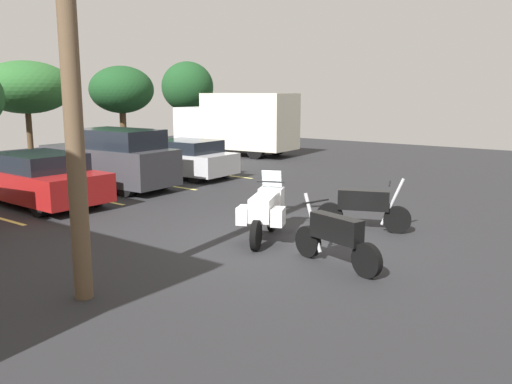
{
  "coord_description": "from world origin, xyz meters",
  "views": [
    {
      "loc": [
        -9.21,
        -6.38,
        3.12
      ],
      "look_at": [
        0.86,
        1.33,
        0.74
      ],
      "focal_mm": 37.63,
      "sensor_mm": 36.0,
      "label": 1
    }
  ],
  "objects_px": {
    "motorcycle_touring": "(266,209)",
    "utility_pole": "(69,51)",
    "motorcycle_third": "(335,237)",
    "motorcycle_second": "(364,207)",
    "car_charcoal": "(111,159)",
    "car_silver": "(181,159)",
    "car_red": "(36,179)",
    "box_truck": "(238,123)"
  },
  "relations": [
    {
      "from": "motorcycle_touring",
      "to": "utility_pole",
      "type": "distance_m",
      "value": 5.35
    },
    {
      "from": "motorcycle_third",
      "to": "motorcycle_second",
      "type": "bearing_deg",
      "value": 15.54
    },
    {
      "from": "motorcycle_touring",
      "to": "motorcycle_third",
      "type": "xyz_separation_m",
      "value": [
        -0.75,
        -2.11,
        -0.1
      ]
    },
    {
      "from": "motorcycle_second",
      "to": "car_charcoal",
      "type": "distance_m",
      "value": 9.1
    },
    {
      "from": "motorcycle_touring",
      "to": "car_silver",
      "type": "distance_m",
      "value": 9.06
    },
    {
      "from": "motorcycle_second",
      "to": "car_silver",
      "type": "bearing_deg",
      "value": 70.87
    },
    {
      "from": "car_charcoal",
      "to": "car_silver",
      "type": "height_order",
      "value": "car_charcoal"
    },
    {
      "from": "car_red",
      "to": "car_charcoal",
      "type": "height_order",
      "value": "car_charcoal"
    },
    {
      "from": "car_charcoal",
      "to": "utility_pole",
      "type": "relative_size",
      "value": 0.7
    },
    {
      "from": "motorcycle_second",
      "to": "car_silver",
      "type": "xyz_separation_m",
      "value": [
        3.1,
        8.95,
        0.14
      ]
    },
    {
      "from": "car_silver",
      "to": "box_truck",
      "type": "distance_m",
      "value": 7.42
    },
    {
      "from": "motorcycle_second",
      "to": "box_truck",
      "type": "bearing_deg",
      "value": 50.01
    },
    {
      "from": "box_truck",
      "to": "car_red",
      "type": "bearing_deg",
      "value": -166.33
    },
    {
      "from": "car_red",
      "to": "car_silver",
      "type": "distance_m",
      "value": 5.96
    },
    {
      "from": "box_truck",
      "to": "utility_pole",
      "type": "bearing_deg",
      "value": -147.79
    },
    {
      "from": "motorcycle_third",
      "to": "car_red",
      "type": "height_order",
      "value": "car_red"
    },
    {
      "from": "car_silver",
      "to": "box_truck",
      "type": "height_order",
      "value": "box_truck"
    },
    {
      "from": "motorcycle_second",
      "to": "car_red",
      "type": "relative_size",
      "value": 0.42
    },
    {
      "from": "motorcycle_touring",
      "to": "car_red",
      "type": "distance_m",
      "value": 7.38
    },
    {
      "from": "motorcycle_second",
      "to": "car_silver",
      "type": "relative_size",
      "value": 0.46
    },
    {
      "from": "motorcycle_touring",
      "to": "car_red",
      "type": "bearing_deg",
      "value": 97.54
    },
    {
      "from": "motorcycle_third",
      "to": "car_charcoal",
      "type": "distance_m",
      "value": 10.18
    },
    {
      "from": "car_red",
      "to": "car_charcoal",
      "type": "distance_m",
      "value": 2.91
    },
    {
      "from": "motorcycle_third",
      "to": "car_silver",
      "type": "height_order",
      "value": "car_silver"
    },
    {
      "from": "motorcycle_second",
      "to": "car_red",
      "type": "height_order",
      "value": "car_red"
    },
    {
      "from": "car_red",
      "to": "utility_pole",
      "type": "bearing_deg",
      "value": -115.86
    },
    {
      "from": "motorcycle_touring",
      "to": "box_truck",
      "type": "xyz_separation_m",
      "value": [
        11.77,
        10.41,
        0.93
      ]
    },
    {
      "from": "utility_pole",
      "to": "car_silver",
      "type": "bearing_deg",
      "value": 38.03
    },
    {
      "from": "motorcycle_third",
      "to": "car_charcoal",
      "type": "height_order",
      "value": "car_charcoal"
    },
    {
      "from": "motorcycle_third",
      "to": "car_silver",
      "type": "xyz_separation_m",
      "value": [
        5.73,
        9.68,
        0.13
      ]
    },
    {
      "from": "motorcycle_third",
      "to": "box_truck",
      "type": "height_order",
      "value": "box_truck"
    },
    {
      "from": "motorcycle_second",
      "to": "motorcycle_third",
      "type": "height_order",
      "value": "motorcycle_second"
    },
    {
      "from": "motorcycle_touring",
      "to": "box_truck",
      "type": "relative_size",
      "value": 0.33
    },
    {
      "from": "motorcycle_touring",
      "to": "motorcycle_third",
      "type": "height_order",
      "value": "motorcycle_touring"
    },
    {
      "from": "car_red",
      "to": "car_silver",
      "type": "bearing_deg",
      "value": 2.42
    },
    {
      "from": "car_charcoal",
      "to": "box_truck",
      "type": "xyz_separation_m",
      "value": [
        9.87,
        2.71,
        0.64
      ]
    },
    {
      "from": "car_silver",
      "to": "utility_pole",
      "type": "xyz_separation_m",
      "value": [
        -9.39,
        -7.34,
        3.01
      ]
    },
    {
      "from": "motorcycle_second",
      "to": "car_red",
      "type": "bearing_deg",
      "value": 108.13
    },
    {
      "from": "motorcycle_third",
      "to": "utility_pole",
      "type": "bearing_deg",
      "value": 147.5
    },
    {
      "from": "car_red",
      "to": "car_silver",
      "type": "xyz_separation_m",
      "value": [
        5.95,
        0.25,
        -0.03
      ]
    },
    {
      "from": "box_truck",
      "to": "utility_pole",
      "type": "height_order",
      "value": "utility_pole"
    },
    {
      "from": "motorcycle_third",
      "to": "utility_pole",
      "type": "distance_m",
      "value": 5.35
    }
  ]
}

